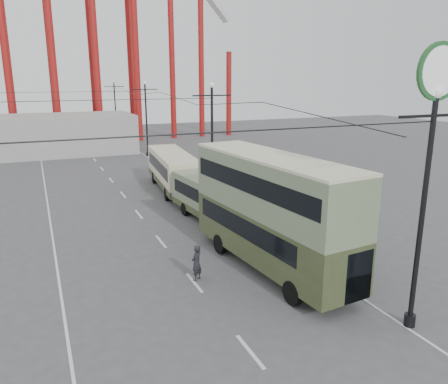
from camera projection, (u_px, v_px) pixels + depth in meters
name	position (u px, v px, depth m)	size (l,w,h in m)	color
ground	(250.00, 319.00, 17.93)	(160.00, 160.00, 0.00)	#47484A
road_markings	(130.00, 201.00, 35.09)	(12.52, 120.00, 0.01)	silver
lamp_post_near	(433.00, 128.00, 15.44)	(3.20, 0.44, 10.80)	black
lamp_post_mid	(212.00, 142.00, 34.90)	(3.20, 0.44, 9.32)	black
lamp_post_far	(146.00, 119.00, 54.43)	(3.20, 0.44, 9.32)	black
lamp_post_distant	(115.00, 109.00, 73.97)	(3.20, 0.44, 9.32)	black
fairground_shed	(46.00, 135.00, 56.74)	(22.00, 10.00, 5.00)	gray
double_decker_bus	(271.00, 207.00, 21.82)	(3.83, 11.28, 5.94)	#343B1F
single_decker_green	(218.00, 202.00, 29.01)	(3.35, 10.43, 2.90)	#6A7958
single_decker_cream	(173.00, 169.00, 38.37)	(3.68, 10.82, 3.30)	beige
pedestrian	(196.00, 263.00, 21.15)	(0.66, 0.43, 1.80)	black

